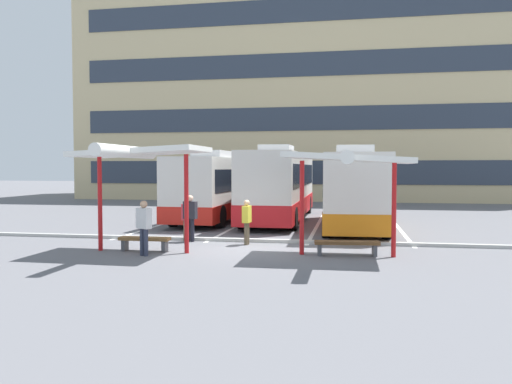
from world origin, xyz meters
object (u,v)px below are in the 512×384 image
Objects in this scene: waiting_shelter_0 at (139,155)px; waiting_passenger_1 at (187,217)px; waiting_shelter_1 at (348,161)px; bench_1 at (347,245)px; bench_0 at (145,241)px; waiting_passenger_0 at (144,224)px; coach_bus_1 at (280,186)px; coach_bus_2 at (353,191)px; waiting_passenger_2 at (190,215)px; coach_bus_0 at (219,188)px; waiting_passenger_3 at (247,219)px.

waiting_shelter_0 is 3.60m from waiting_passenger_1.
waiting_shelter_1 is 2.55m from bench_1.
waiting_passenger_1 is at bearing 157.35° from waiting_shelter_1.
waiting_shelter_1 is at bearing -90.00° from bench_1.
waiting_shelter_1 reaches higher than bench_0.
waiting_passenger_0 is at bearing -96.01° from waiting_passenger_1.
coach_bus_1 is at bearing 107.87° from waiting_shelter_1.
coach_bus_2 reaches higher than waiting_passenger_2.
waiting_passenger_0 reaches higher than waiting_passenger_1.
coach_bus_2 is 7.98m from waiting_passenger_1.
coach_bus_0 is 3.16m from coach_bus_1.
coach_bus_0 is 6.81× the size of waiting_passenger_3.
coach_bus_1 is 2.67× the size of waiting_shelter_0.
waiting_passenger_0 is 3.16m from waiting_passenger_2.
waiting_shelter_1 is 6.32m from waiting_passenger_2.
coach_bus_1 is 7.08× the size of bench_0.
coach_bus_1 is at bearing 108.30° from bench_1.
waiting_shelter_0 is 2.20× the size of bench_1.
coach_bus_1 reaches higher than bench_1.
coach_bus_0 is at bearing 110.42° from waiting_passenger_3.
waiting_shelter_0 reaches higher than waiting_shelter_1.
coach_bus_0 reaches higher than waiting_shelter_0.
coach_bus_2 reaches higher than waiting_shelter_0.
waiting_passenger_2 reaches higher than waiting_passenger_1.
bench_0 is 2.50m from waiting_passenger_2.
waiting_shelter_1 is at bearing -57.59° from coach_bus_0.
bench_0 is at bearing -177.66° from bench_1.
bench_1 is (0.00, 0.26, -2.54)m from waiting_shelter_1.
bench_1 is 1.28× the size of waiting_passenger_3.
waiting_passenger_3 is at bearing -69.58° from coach_bus_0.
waiting_shelter_0 reaches higher than waiting_passenger_0.
waiting_shelter_1 is 2.66× the size of waiting_passenger_2.
coach_bus_1 reaches higher than coach_bus_0.
coach_bus_0 is 12.29m from waiting_shelter_1.
waiting_passenger_2 is at bearing 157.74° from waiting_shelter_1.
waiting_passenger_3 is (-0.04, -8.58, -0.84)m from coach_bus_1.
waiting_passenger_2 is (0.80, 2.28, 0.64)m from bench_0.
waiting_passenger_1 is 0.93× the size of waiting_passenger_2.
waiting_shelter_0 is 2.17m from waiting_passenger_0.
waiting_passenger_2 reaches higher than bench_0.
waiting_passenger_3 is (2.15, -0.34, -0.09)m from waiting_passenger_2.
waiting_shelter_0 is 2.81× the size of waiting_passenger_1.
waiting_passenger_0 is 1.00× the size of waiting_passenger_2.
waiting_shelter_0 is 2.61× the size of waiting_passenger_0.
coach_bus_2 reaches higher than bench_0.
coach_bus_2 is 6.03× the size of waiting_passenger_2.
bench_1 is at bearing 10.32° from waiting_passenger_0.
coach_bus_2 is 10.20m from bench_0.
waiting_passenger_1 is (0.67, 2.78, -2.19)m from waiting_shelter_0.
waiting_shelter_1 is at bearing 7.89° from waiting_passenger_0.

